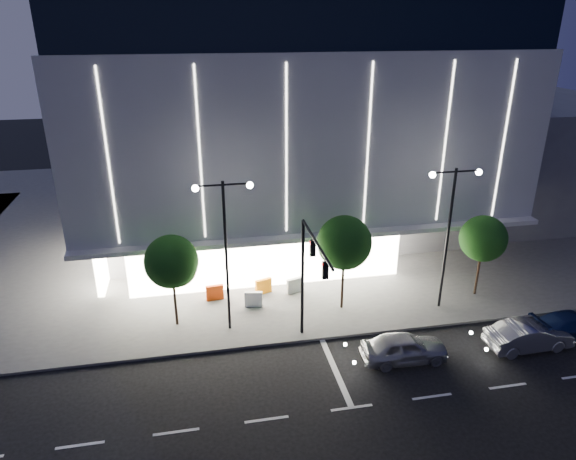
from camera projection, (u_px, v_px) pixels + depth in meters
The scene contains 17 objects.
ground at pixel (303, 392), 24.82m from camera, with size 160.00×160.00×0.00m, color black.
sidewalk_museum at pixel (300, 213), 47.44m from camera, with size 70.00×40.00×0.15m, color #474747.
museum at pixel (281, 116), 42.03m from camera, with size 30.00×25.80×18.00m.
annex_building at pixel (514, 150), 49.22m from camera, with size 16.00×20.00×10.00m, color #4C4C51.
traffic_mast at pixel (309, 267), 26.10m from camera, with size 0.33×5.89×7.07m.
street_lamp_west at pixel (225, 236), 27.46m from camera, with size 3.16×0.36×9.00m.
street_lamp_east at pixel (450, 219), 29.73m from camera, with size 3.16×0.36×9.00m.
tree_left at pixel (172, 264), 28.61m from camera, with size 3.02×3.02×5.72m.
tree_mid at pixel (345, 245), 30.24m from camera, with size 3.25×3.25×6.15m.
tree_right at pixel (483, 241), 31.98m from camera, with size 2.91×2.91×5.51m.
car_lead at pixel (404, 348), 26.84m from camera, with size 1.84×4.57×1.56m, color #9D9FA4.
car_second at pixel (529, 336), 27.84m from camera, with size 1.64×4.71×1.55m, color #9A9CA2.
car_third at pixel (573, 324), 29.01m from camera, with size 1.97×4.84×1.40m, color navy.
barrier_a at pixel (215, 293), 32.48m from camera, with size 1.10×0.25×1.00m, color #F7410D.
barrier_b at pixel (254, 299), 31.73m from camera, with size 1.10×0.25×1.00m, color white.
barrier_c at pixel (263, 286), 33.24m from camera, with size 1.10×0.25×1.00m, color orange.
barrier_d at pixel (295, 285), 33.37m from camera, with size 1.10×0.25×1.00m, color silver.
Camera 1 is at (-4.46, -19.44, 16.75)m, focal length 32.00 mm.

